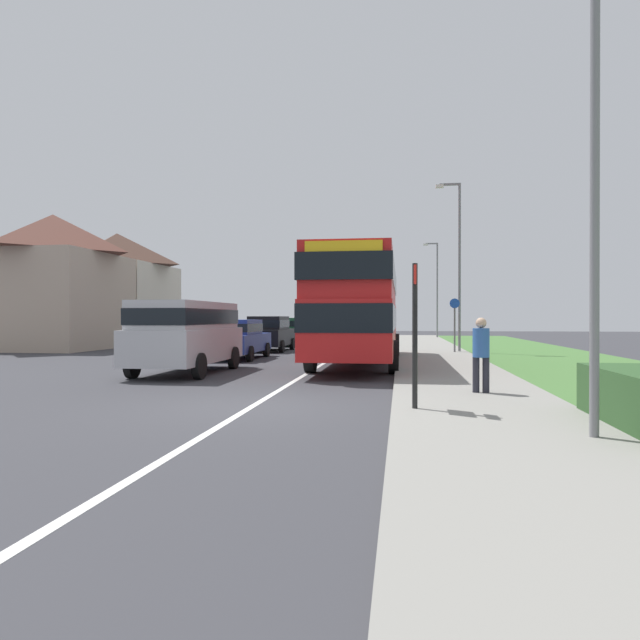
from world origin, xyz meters
The scene contains 16 objects.
ground_plane centered at (0.00, 0.00, 0.00)m, with size 120.00×120.00×0.00m, color #38383D.
lane_marking_centre centered at (0.00, 8.00, 0.00)m, with size 0.14×60.00×0.01m, color silver.
pavement_near_side centered at (4.20, 6.00, 0.06)m, with size 3.20×68.00×0.12m, color gray.
grass_verge_seaward centered at (8.50, 6.00, 0.04)m, with size 6.00×68.00×0.08m, color #477538.
double_decker_bus centered at (1.31, 9.73, 2.14)m, with size 2.80×11.46×3.70m.
parked_van_silver centered at (-3.56, 5.87, 1.27)m, with size 2.11×5.15×2.13m.
parked_car_blue centered at (-3.73, 11.77, 0.88)m, with size 1.89×4.36×1.58m.
parked_car_black centered at (-3.68, 17.18, 0.94)m, with size 1.96×4.29×1.72m.
parked_car_dark_green centered at (-3.48, 22.63, 0.90)m, with size 1.88×4.28×1.64m.
pedestrian_at_stop centered at (4.41, 1.68, 0.98)m, with size 0.34×0.34×1.67m.
bus_stop_sign centered at (3.00, -0.58, 1.54)m, with size 0.09×0.52×2.60m.
cycle_route_sign centered at (5.16, 15.75, 1.43)m, with size 0.44×0.08×2.52m.
street_lamp_near centered at (5.15, -2.62, 4.11)m, with size 1.14×0.20×7.14m.
street_lamp_mid centered at (5.33, 16.29, 4.46)m, with size 1.14×0.20×7.82m.
street_lamp_far centered at (5.49, 34.87, 4.29)m, with size 1.14×0.20×7.47m.
house_terrace_far_side centered at (-15.46, 20.92, 3.56)m, with size 6.02×13.65×7.12m.
Camera 1 is at (2.76, -10.48, 1.68)m, focal length 32.10 mm.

